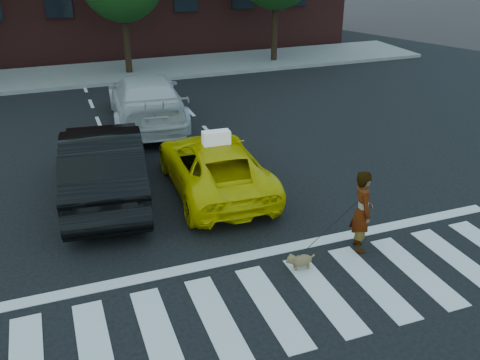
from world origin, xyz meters
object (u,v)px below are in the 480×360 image
object	(u,v)px
taxi	(214,166)
woman	(362,211)
black_sedan	(104,163)
white_suv	(146,99)
dog	(300,260)

from	to	relation	value
taxi	woman	size ratio (longest dim) A/B	2.71
taxi	woman	bearing A→B (deg)	120.45
black_sedan	white_suv	xyz separation A→B (m)	(2.03, 5.04, -0.04)
black_sedan	dog	size ratio (longest dim) A/B	8.92
taxi	dog	xyz separation A→B (m)	(0.44, -3.86, -0.45)
white_suv	woman	xyz separation A→B (m)	(2.44, -9.26, 0.04)
taxi	white_suv	size ratio (longest dim) A/B	0.82
taxi	white_suv	distance (m)	5.67
taxi	white_suv	bearing A→B (deg)	-81.93
taxi	woman	distance (m)	4.09
woman	dog	bearing A→B (deg)	116.16
black_sedan	white_suv	bearing A→B (deg)	-105.91
taxi	dog	distance (m)	3.91
white_suv	woman	distance (m)	9.57
white_suv	taxi	bearing A→B (deg)	100.72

